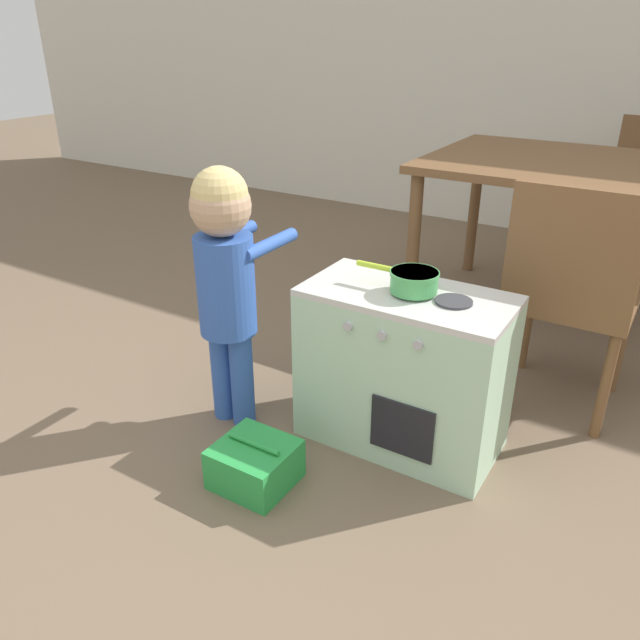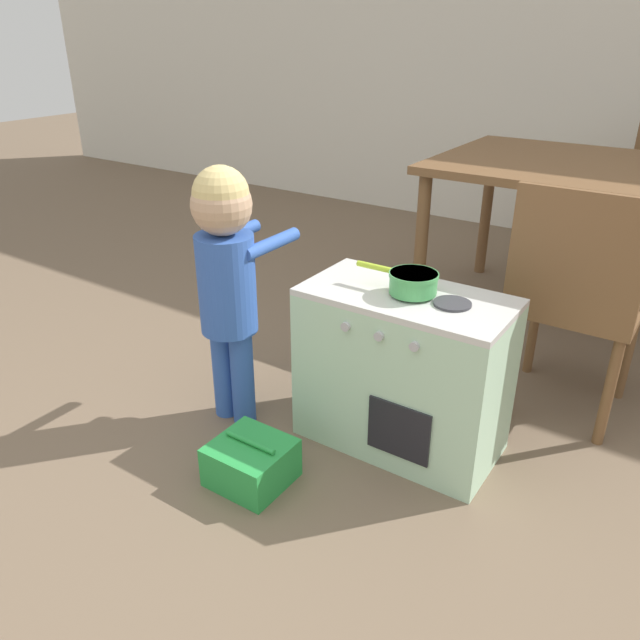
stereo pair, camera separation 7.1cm
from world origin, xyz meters
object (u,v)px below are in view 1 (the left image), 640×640
toy_basket (255,464)px  dining_table (571,181)px  play_kitchen (403,369)px  child_figure (225,265)px  toy_pot (413,280)px  dining_chair_near (571,295)px

toy_basket → dining_table: 1.84m
play_kitchen → child_figure: (-0.55, -0.19, 0.31)m
play_kitchen → toy_pot: toy_pot is taller
play_kitchen → toy_basket: size_ratio=2.83×
toy_pot → dining_chair_near: size_ratio=0.32×
toy_pot → dining_table: bearing=81.7°
play_kitchen → dining_chair_near: bearing=49.8°
child_figure → dining_chair_near: child_figure is taller
toy_basket → toy_pot: bearing=56.2°
play_kitchen → toy_basket: 0.55m
toy_pot → toy_basket: (-0.29, -0.43, -0.51)m
child_figure → toy_basket: size_ratio=3.95×
dining_table → toy_basket: bearing=-105.6°
play_kitchen → dining_chair_near: 0.63m
toy_basket → child_figure: bearing=138.2°
dining_table → play_kitchen: bearing=-98.8°
child_figure → dining_table: bearing=62.9°
toy_basket → dining_table: bearing=74.4°
child_figure → play_kitchen: bearing=19.5°
child_figure → dining_chair_near: 1.15m
child_figure → dining_table: (0.74, 1.44, 0.07)m
dining_chair_near → child_figure: bearing=-145.0°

